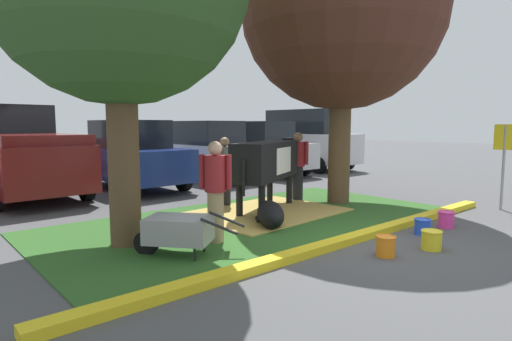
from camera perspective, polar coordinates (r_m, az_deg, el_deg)
The scene contains 21 objects.
ground_plane at distance 7.05m, azimuth 14.23°, elevation -9.45°, with size 80.00×80.00×0.00m, color #4C4C4F.
grass_island at distance 8.39m, azimuth 0.08°, elevation -6.67°, with size 8.15×4.11×0.02m, color #2D5B23.
curb_yellow at distance 6.92m, azimuth 12.34°, elevation -9.19°, with size 9.35×0.24×0.12m, color yellow.
hay_bedding at distance 8.98m, azimuth 1.26°, elevation -5.72°, with size 3.20×2.40×0.04m, color tan.
shade_tree_right at distance 10.56m, azimuth 11.66°, elevation 20.83°, with size 4.73×4.73×6.95m.
cow_holstein at distance 9.21m, azimuth 1.66°, elevation 1.35°, with size 2.94×1.76×1.56m.
calf_lying at distance 7.80m, azimuth 1.92°, elevation -5.95°, with size 1.02×1.25×0.48m.
person_handler at distance 6.66m, azimuth -5.54°, elevation -2.50°, with size 0.37×0.43×1.63m.
person_visitor_near at distance 10.38m, azimuth 5.72°, elevation 0.87°, with size 0.34×0.49×1.70m.
person_visitor_far at distance 9.66m, azimuth -4.26°, elevation 0.13°, with size 0.50×0.34×1.60m.
wheelbarrow at distance 6.14m, azimuth -10.65°, elevation -7.98°, with size 1.28×1.42×0.63m.
parking_sign at distance 10.72m, azimuth 30.72°, elevation 2.45°, with size 0.08×0.44×1.90m.
bucket_orange at distance 6.38m, azimuth 17.23°, elevation -9.74°, with size 0.29×0.29×0.30m.
bucket_yellow at distance 6.95m, azimuth 22.77°, elevation -8.66°, with size 0.32×0.32×0.30m.
bucket_blue at distance 7.83m, azimuth 21.71°, elevation -7.06°, with size 0.29×0.29×0.27m.
bucket_pink at distance 8.49m, azimuth 24.45°, elevation -6.05°, with size 0.30×0.30×0.30m.
pickup_truck_maroon at distance 12.62m, azimuth -29.48°, elevation 1.93°, with size 2.36×5.47×2.42m.
sedan_blue at distance 12.88m, azimuth -16.75°, elevation 1.96°, with size 2.14×4.46×2.02m.
hatchback_white at distance 14.65m, azimuth -6.56°, elevation 2.66°, with size 2.14×4.46×2.02m.
sedan_silver at distance 16.00m, azimuth 0.52°, elevation 3.00°, with size 2.14×4.46×2.02m.
suv_dark_grey at distance 18.06m, azimuth 6.78°, elevation 4.23°, with size 2.25×4.66×2.52m.
Camera 1 is at (-5.61, -3.84, 1.88)m, focal length 29.39 mm.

